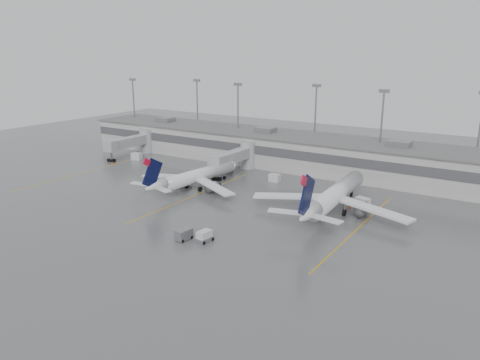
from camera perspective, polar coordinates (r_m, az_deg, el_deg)
The scene contains 17 objects.
ground at distance 70.46m, azimuth -6.23°, elevation -9.14°, with size 260.00×260.00×0.00m, color #545457.
terminal at distance 117.66m, azimuth 11.60°, elevation 2.92°, with size 152.00×17.00×9.45m.
light_masts at distance 121.59m, azimuth 12.80°, elevation 7.03°, with size 142.40×8.00×20.60m.
jet_bridge_left at distance 137.67m, azimuth -12.52°, elevation 4.57°, with size 4.00×17.20×7.00m.
jet_bridge_right at distance 116.00m, azimuth -0.12°, elevation 2.91°, with size 4.00×17.20×7.00m.
stand_markings at distance 88.98m, azimuth 3.46°, elevation -3.69°, with size 105.25×40.00×0.01m.
jet_mid_left at distance 101.65m, azimuth -5.57°, elevation 0.46°, with size 25.89×29.14×9.43m.
jet_mid_right at distance 88.11m, azimuth 11.37°, elevation -1.85°, with size 30.20×33.90×10.96m.
baggage_tug at distance 74.78m, azimuth -4.36°, elevation -6.99°, with size 2.11×2.98×1.80m.
baggage_cart at distance 75.68m, azimuth -6.86°, elevation -6.59°, with size 1.90×2.94×1.78m.
gse_uld_a at distance 132.16m, azimuth -12.48°, elevation 2.83°, with size 2.72×1.81×1.93m, color silver.
gse_uld_b at distance 107.96m, azimuth 4.25°, elevation 0.26°, with size 2.46×1.64×1.75m, color silver.
gse_uld_c at distance 93.36m, azimuth 14.70°, elevation -2.66°, with size 2.64×1.76×1.87m, color silver.
gse_loader at distance 116.51m, azimuth -1.68°, elevation 1.58°, with size 2.27×3.63×2.27m, color slate.
cone_a at distance 128.54m, azimuth -15.30°, elevation 2.01°, with size 0.46×0.46×0.73m, color #ED4C04.
cone_b at distance 109.10m, azimuth -4.84°, elevation 0.13°, with size 0.45×0.45×0.72m, color #ED4C04.
cone_c at distance 92.21m, azimuth 13.22°, elevation -3.16°, with size 0.46×0.46×0.73m, color #ED4C04.
Camera 1 is at (40.55, -49.55, 29.40)m, focal length 35.00 mm.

